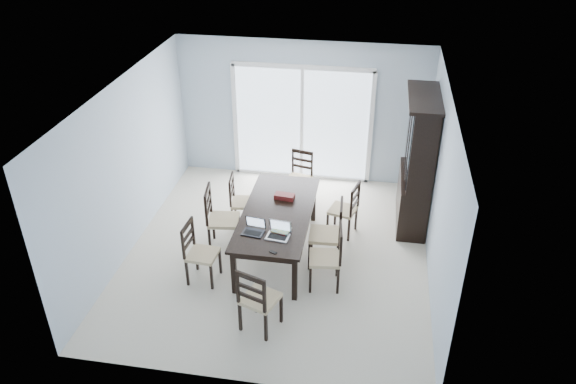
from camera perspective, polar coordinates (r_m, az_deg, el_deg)
name	(u,v)px	position (r m, az deg, el deg)	size (l,w,h in m)	color
floor	(278,253)	(8.66, -1.05, -6.18)	(5.00, 5.00, 0.00)	beige
ceiling	(276,91)	(7.41, -1.24, 10.18)	(5.00, 5.00, 0.00)	white
back_wall	(302,112)	(10.18, 1.46, 8.13)	(4.50, 0.02, 2.60)	#ADBECE
wall_left	(127,166)	(8.61, -16.04, 2.52)	(0.02, 5.00, 2.60)	#ADBECE
wall_right	(439,192)	(7.90, 15.13, -0.01)	(0.02, 5.00, 2.60)	#ADBECE
balcony	(308,155)	(11.64, 2.09, 3.82)	(4.50, 2.00, 0.10)	gray
railing	(315,109)	(12.30, 2.77, 8.38)	(4.50, 0.06, 1.10)	#99999E
dining_table	(277,216)	(8.27, -1.09, -2.44)	(1.00, 2.20, 0.75)	black
china_hutch	(418,164)	(9.08, 13.03, 2.82)	(0.50, 1.38, 2.20)	black
sliding_door	(302,123)	(10.24, 1.43, 6.98)	(2.52, 0.05, 2.18)	silver
chair_left_near	(196,246)	(7.94, -9.35, -5.45)	(0.44, 0.43, 1.06)	black
chair_left_mid	(216,212)	(8.52, -7.28, -2.02)	(0.52, 0.50, 1.19)	black
chair_left_far	(238,196)	(9.05, -5.08, -0.38)	(0.44, 0.43, 1.03)	black
chair_right_near	(332,250)	(7.73, 4.48, -5.93)	(0.48, 0.47, 1.12)	black
chair_right_mid	(332,227)	(8.12, 4.51, -3.56)	(0.48, 0.47, 1.20)	black
chair_right_far	(348,204)	(8.82, 6.16, -1.25)	(0.49, 0.48, 1.05)	black
chair_end_near	(256,295)	(7.00, -3.28, -10.38)	(0.54, 0.55, 1.12)	black
chair_end_far	(300,171)	(9.73, 1.25, 2.15)	(0.48, 0.48, 1.05)	black
laptop_dark	(253,230)	(7.75, -3.60, -3.90)	(0.32, 0.24, 0.20)	black
laptop_silver	(278,234)	(7.65, -1.07, -4.32)	(0.33, 0.25, 0.21)	#B6B6B9
book_stack	(281,230)	(7.78, -0.75, -3.93)	(0.29, 0.24, 0.04)	maroon
cell_phone	(273,252)	(7.40, -1.53, -6.13)	(0.10, 0.05, 0.01)	black
game_box	(285,196)	(8.52, -0.35, -0.46)	(0.30, 0.15, 0.07)	#551511
hot_tub	(278,127)	(11.55, -0.98, 6.64)	(2.14, 1.97, 1.00)	brown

